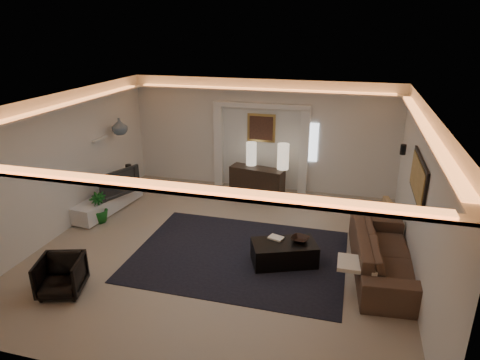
% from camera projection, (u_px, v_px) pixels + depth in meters
% --- Properties ---
extents(floor, '(7.00, 7.00, 0.00)m').
position_uv_depth(floor, '(223.00, 248.00, 8.43)').
color(floor, gray).
rests_on(floor, ground).
extents(ceiling, '(7.00, 7.00, 0.00)m').
position_uv_depth(ceiling, '(220.00, 103.00, 7.42)').
color(ceiling, white).
rests_on(ceiling, ground).
extents(wall_back, '(7.00, 0.00, 7.00)m').
position_uv_depth(wall_back, '(261.00, 135.00, 11.09)').
color(wall_back, silver).
rests_on(wall_back, ground).
extents(wall_front, '(7.00, 0.00, 7.00)m').
position_uv_depth(wall_front, '(128.00, 284.00, 4.75)').
color(wall_front, silver).
rests_on(wall_front, ground).
extents(wall_left, '(0.00, 7.00, 7.00)m').
position_uv_depth(wall_left, '(61.00, 165.00, 8.78)').
color(wall_left, silver).
rests_on(wall_left, ground).
extents(wall_right, '(0.00, 7.00, 7.00)m').
position_uv_depth(wall_right, '(421.00, 199.00, 7.07)').
color(wall_right, silver).
rests_on(wall_right, ground).
extents(cove_soffit, '(7.00, 7.00, 0.04)m').
position_uv_depth(cove_soffit, '(220.00, 118.00, 7.51)').
color(cove_soffit, silver).
rests_on(cove_soffit, ceiling).
extents(daylight_slit, '(0.25, 0.03, 1.00)m').
position_uv_depth(daylight_slit, '(313.00, 143.00, 10.78)').
color(daylight_slit, white).
rests_on(daylight_slit, wall_back).
extents(area_rug, '(4.00, 3.00, 0.01)m').
position_uv_depth(area_rug, '(239.00, 255.00, 8.15)').
color(area_rug, black).
rests_on(area_rug, ground).
extents(pilaster_left, '(0.22, 0.20, 2.20)m').
position_uv_depth(pilaster_left, '(219.00, 146.00, 11.40)').
color(pilaster_left, silver).
rests_on(pilaster_left, ground).
extents(pilaster_right, '(0.22, 0.20, 2.20)m').
position_uv_depth(pilaster_right, '(304.00, 152.00, 10.84)').
color(pilaster_right, silver).
rests_on(pilaster_right, ground).
extents(alcove_header, '(2.52, 0.20, 0.12)m').
position_uv_depth(alcove_header, '(261.00, 105.00, 10.72)').
color(alcove_header, silver).
rests_on(alcove_header, wall_back).
extents(painting_frame, '(0.74, 0.04, 0.74)m').
position_uv_depth(painting_frame, '(261.00, 128.00, 10.99)').
color(painting_frame, tan).
rests_on(painting_frame, wall_back).
extents(painting_canvas, '(0.62, 0.02, 0.62)m').
position_uv_depth(painting_canvas, '(261.00, 128.00, 10.97)').
color(painting_canvas, '#4C2D1E').
rests_on(painting_canvas, wall_back).
extents(art_panel_frame, '(0.04, 1.64, 0.74)m').
position_uv_depth(art_panel_frame, '(419.00, 179.00, 7.26)').
color(art_panel_frame, black).
rests_on(art_panel_frame, wall_right).
extents(art_panel_gold, '(0.02, 1.50, 0.62)m').
position_uv_depth(art_panel_gold, '(417.00, 178.00, 7.26)').
color(art_panel_gold, tan).
rests_on(art_panel_gold, wall_right).
extents(wall_sconce, '(0.12, 0.12, 0.22)m').
position_uv_depth(wall_sconce, '(403.00, 149.00, 9.01)').
color(wall_sconce, black).
rests_on(wall_sconce, wall_right).
extents(wall_niche, '(0.10, 0.55, 0.04)m').
position_uv_depth(wall_niche, '(100.00, 139.00, 9.96)').
color(wall_niche, silver).
rests_on(wall_niche, wall_left).
extents(console, '(1.45, 0.68, 0.70)m').
position_uv_depth(console, '(257.00, 181.00, 10.87)').
color(console, black).
rests_on(console, ground).
extents(lamp_left, '(0.34, 0.34, 0.60)m').
position_uv_depth(lamp_left, '(251.00, 152.00, 10.88)').
color(lamp_left, beige).
rests_on(lamp_left, console).
extents(lamp_right, '(0.38, 0.38, 0.65)m').
position_uv_depth(lamp_right, '(283.00, 156.00, 10.57)').
color(lamp_right, beige).
rests_on(lamp_right, console).
extents(media_ledge, '(0.74, 2.09, 0.38)m').
position_uv_depth(media_ledge, '(109.00, 202.00, 10.03)').
color(media_ledge, silver).
rests_on(media_ledge, ground).
extents(tv, '(1.08, 0.54, 0.64)m').
position_uv_depth(tv, '(117.00, 181.00, 9.81)').
color(tv, black).
rests_on(tv, media_ledge).
extents(figurine, '(0.18, 0.18, 0.41)m').
position_uv_depth(figurine, '(129.00, 172.00, 10.81)').
color(figurine, black).
rests_on(figurine, media_ledge).
extents(ginger_jar, '(0.42, 0.42, 0.40)m').
position_uv_depth(ginger_jar, '(120.00, 126.00, 10.20)').
color(ginger_jar, '#464E56').
rests_on(ginger_jar, wall_niche).
extents(plant, '(0.39, 0.39, 0.70)m').
position_uv_depth(plant, '(98.00, 208.00, 9.41)').
color(plant, '#104D15').
rests_on(plant, ground).
extents(sofa, '(2.69, 1.25, 0.76)m').
position_uv_depth(sofa, '(384.00, 254.00, 7.47)').
color(sofa, brown).
rests_on(sofa, ground).
extents(throw_blanket, '(0.62, 0.51, 0.07)m').
position_uv_depth(throw_blanket, '(357.00, 264.00, 6.83)').
color(throw_blanket, white).
rests_on(throw_blanket, sofa).
extents(throw_pillow, '(0.19, 0.39, 0.38)m').
position_uv_depth(throw_pillow, '(387.00, 208.00, 8.93)').
color(throw_pillow, tan).
rests_on(throw_pillow, sofa).
extents(coffee_table, '(1.32, 1.03, 0.43)m').
position_uv_depth(coffee_table, '(284.00, 253.00, 7.82)').
color(coffee_table, black).
rests_on(coffee_table, ground).
extents(bowl, '(0.41, 0.41, 0.08)m').
position_uv_depth(bowl, '(300.00, 240.00, 7.80)').
color(bowl, black).
rests_on(bowl, coffee_table).
extents(magazine, '(0.31, 0.27, 0.03)m').
position_uv_depth(magazine, '(276.00, 238.00, 7.91)').
color(magazine, '#EEE1C5').
rests_on(magazine, coffee_table).
extents(armchair, '(0.86, 0.87, 0.64)m').
position_uv_depth(armchair, '(61.00, 276.00, 6.92)').
color(armchair, black).
rests_on(armchair, ground).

